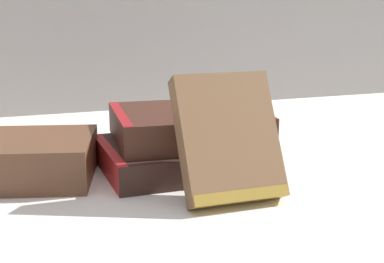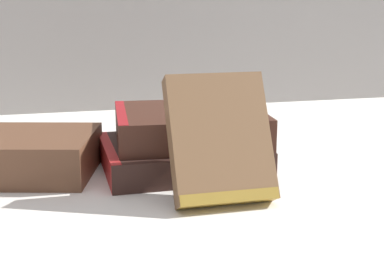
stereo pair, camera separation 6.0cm
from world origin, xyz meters
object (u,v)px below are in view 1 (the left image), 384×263
object	(u,v)px
book_side_left	(9,159)
pocket_watch	(218,107)
book_flat_bottom	(176,156)
book_leaning_front	(229,142)
reading_glasses	(100,141)
book_flat_top	(184,125)

from	to	relation	value
book_side_left	pocket_watch	distance (m)	0.27
book_side_left	pocket_watch	world-z (taller)	pocket_watch
book_flat_bottom	book_leaning_front	world-z (taller)	book_leaning_front
book_leaning_front	reading_glasses	size ratio (longest dim) A/B	1.21
reading_glasses	pocket_watch	bearing A→B (deg)	-50.27
book_leaning_front	reading_glasses	xyz separation A→B (m)	(-0.09, 0.29, -0.06)
book_side_left	reading_glasses	bearing A→B (deg)	61.23
book_flat_top	book_side_left	size ratio (longest dim) A/B	0.90
book_leaning_front	pocket_watch	bearing A→B (deg)	73.07
book_flat_bottom	reading_glasses	size ratio (longest dim) A/B	1.78
book_flat_top	pocket_watch	size ratio (longest dim) A/B	3.54
book_side_left	book_leaning_front	size ratio (longest dim) A/B	1.62
pocket_watch	reading_glasses	size ratio (longest dim) A/B	0.50
book_side_left	book_leaning_front	xyz separation A→B (m)	(0.23, -0.15, 0.04)
book_side_left	book_flat_bottom	bearing A→B (deg)	6.92
book_flat_bottom	book_side_left	size ratio (longest dim) A/B	0.91
book_side_left	reading_glasses	distance (m)	0.20
book_leaning_front	reading_glasses	distance (m)	0.31
book_flat_bottom	book_side_left	bearing A→B (deg)	171.43
book_flat_top	pocket_watch	world-z (taller)	pocket_watch
pocket_watch	reading_glasses	xyz separation A→B (m)	(-0.13, 0.17, -0.08)
book_flat_top	pocket_watch	distance (m)	0.05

